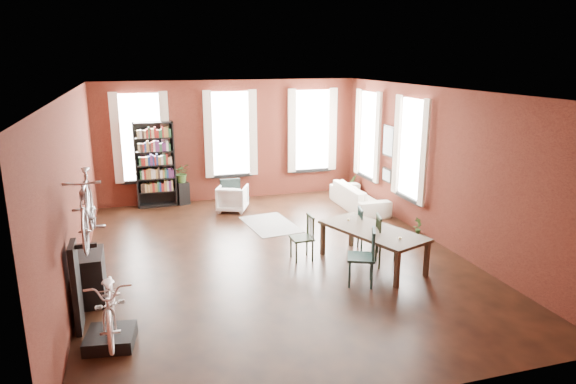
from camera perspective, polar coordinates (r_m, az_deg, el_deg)
name	(u,v)px	position (r m, az deg, el deg)	size (l,w,h in m)	color
room	(278,143)	(10.15, -1.09, 5.43)	(9.00, 9.04, 3.22)	black
dining_table	(372,247)	(9.75, 9.33, -6.06)	(0.93, 2.05, 0.70)	#4C3E2D
dining_chair_a	(361,257)	(8.88, 8.12, -7.16)	(0.46, 0.46, 0.99)	#1B3C39
dining_chair_b	(302,238)	(9.84, 1.54, -5.12)	(0.40, 0.40, 0.88)	#1F2E1B
dining_chair_c	(388,241)	(9.74, 11.07, -5.34)	(0.45, 0.45, 0.96)	#1C2F1B
dining_chair_d	(368,229)	(10.42, 8.92, -4.13)	(0.41, 0.41, 0.88)	#193836
bookshelf	(155,165)	(13.60, -14.52, 2.95)	(1.00, 0.32, 2.20)	black
white_armchair	(232,197)	(13.00, -6.19, -0.54)	(0.70, 0.66, 0.72)	white
cream_sofa	(359,193)	(13.26, 7.91, -0.10)	(2.08, 0.61, 0.81)	beige
striped_rug	(270,224)	(11.97, -1.97, -3.62)	(1.03, 1.64, 0.01)	black
bike_trainer	(111,338)	(7.63, -19.10, -15.11)	(0.63, 0.63, 0.18)	black
bike_wall_rack	(76,287)	(7.94, -22.47, -9.73)	(0.16, 0.60, 1.30)	black
console_table	(91,277)	(8.85, -21.01, -8.80)	(0.40, 0.80, 0.80)	black
plant_stand	(183,193)	(13.82, -11.61, -0.12)	(0.30, 0.30, 0.59)	black
plant_by_sofa	(351,191)	(14.49, 7.00, 0.11)	(0.34, 0.61, 0.27)	#305421
plant_small	(418,231)	(11.69, 14.21, -4.23)	(0.20, 0.38, 0.14)	#2C5F26
bicycle_floor	(108,275)	(7.25, -19.36, -8.73)	(0.57, 0.86, 1.64)	silver
bicycle_hung	(84,184)	(7.45, -21.68, 0.84)	(0.47, 1.00, 1.66)	#A5A8AD
plant_on_stand	(182,175)	(13.70, -11.71, 1.87)	(0.46, 0.51, 0.40)	#325321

